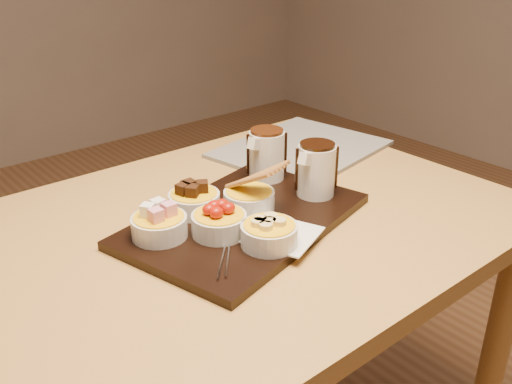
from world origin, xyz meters
TOP-DOWN VIEW (x-y plane):
  - dining_table at (0.00, 0.00)m, footprint 1.20×0.80m
  - serving_board at (0.05, -0.02)m, footprint 0.52×0.40m
  - napkin at (0.05, -0.13)m, footprint 0.16×0.16m
  - bowl_marshmallows at (-0.12, 0.01)m, footprint 0.10×0.10m
  - bowl_cake at (-0.01, 0.05)m, footprint 0.10×0.10m
  - bowl_strawberries at (-0.03, -0.05)m, footprint 0.10×0.10m
  - bowl_biscotti at (0.07, -0.01)m, footprint 0.10×0.10m
  - bowl_bananas at (0.01, -0.14)m, footprint 0.10×0.10m
  - pitcher_dark_chocolate at (0.22, -0.04)m, footprint 0.09×0.09m
  - pitcher_milk_chocolate at (0.20, 0.09)m, footprint 0.09×0.09m
  - fondue_skewers at (-0.03, -0.08)m, footprint 0.21×0.20m
  - newspaper at (0.41, 0.19)m, footprint 0.44×0.38m

SIDE VIEW (x-z plane):
  - dining_table at x=0.00m, z-range 0.28..1.03m
  - newspaper at x=0.41m, z-range 0.75..0.76m
  - serving_board at x=0.05m, z-range 0.75..0.77m
  - napkin at x=0.05m, z-range 0.77..0.77m
  - fondue_skewers at x=-0.03m, z-range 0.77..0.78m
  - bowl_marshmallows at x=-0.12m, z-range 0.77..0.81m
  - bowl_cake at x=-0.01m, z-range 0.77..0.81m
  - bowl_strawberries at x=-0.03m, z-range 0.77..0.81m
  - bowl_biscotti at x=0.07m, z-range 0.77..0.81m
  - bowl_bananas at x=0.01m, z-range 0.77..0.81m
  - pitcher_dark_chocolate at x=0.22m, z-range 0.77..0.87m
  - pitcher_milk_chocolate at x=0.20m, z-range 0.77..0.87m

